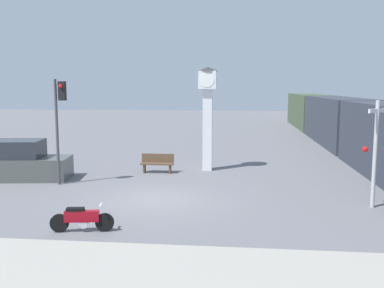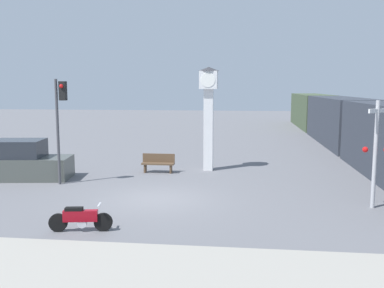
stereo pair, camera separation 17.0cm
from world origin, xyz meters
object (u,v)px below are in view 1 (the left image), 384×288
object	(u,v)px
parked_car	(21,163)
traffic_light	(59,113)
motorcycle	(82,219)
freight_train	(337,120)
bench	(157,163)
railroad_crossing_signal	(375,150)
clock_tower	(208,103)

from	to	relation	value
parked_car	traffic_light	bearing A→B (deg)	-28.12
motorcycle	traffic_light	xyz separation A→B (m)	(-3.05, 5.78, 2.70)
freight_train	bench	bearing A→B (deg)	-132.39
freight_train	traffic_light	bearing A→B (deg)	-134.14
railroad_crossing_signal	bench	distance (m)	10.21
motorcycle	bench	bearing A→B (deg)	77.04
clock_tower	parked_car	bearing A→B (deg)	-159.73
clock_tower	railroad_crossing_signal	distance (m)	8.85
motorcycle	railroad_crossing_signal	distance (m)	10.00
motorcycle	bench	size ratio (longest dim) A/B	1.15
motorcycle	parked_car	distance (m)	8.52
motorcycle	bench	distance (m)	8.79
motorcycle	parked_car	bearing A→B (deg)	119.55
traffic_light	motorcycle	bearing A→B (deg)	-62.21
clock_tower	parked_car	size ratio (longest dim) A/B	1.17
parked_car	freight_train	bearing A→B (deg)	32.40
clock_tower	railroad_crossing_signal	world-z (taller)	clock_tower
motorcycle	bench	world-z (taller)	bench
clock_tower	freight_train	world-z (taller)	clock_tower
freight_train	motorcycle	bearing A→B (deg)	-119.25
clock_tower	traffic_light	xyz separation A→B (m)	(-6.01, -3.91, -0.28)
clock_tower	freight_train	size ratio (longest dim) A/B	0.13
clock_tower	traffic_light	distance (m)	7.17
motorcycle	bench	xyz separation A→B (m)	(0.57, 8.78, 0.10)
freight_train	railroad_crossing_signal	xyz separation A→B (m)	(-2.61, -17.54, 0.34)
motorcycle	clock_tower	xyz separation A→B (m)	(2.96, 9.69, 2.98)
bench	parked_car	bearing A→B (deg)	-160.02
clock_tower	traffic_light	world-z (taller)	clock_tower
motorcycle	clock_tower	world-z (taller)	clock_tower
railroad_crossing_signal	freight_train	bearing A→B (deg)	81.52
clock_tower	parked_car	distance (m)	9.22
traffic_light	parked_car	world-z (taller)	traffic_light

